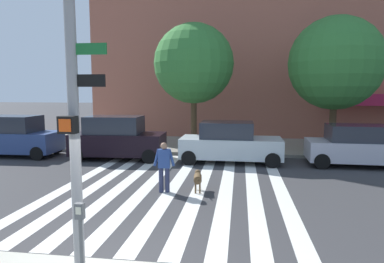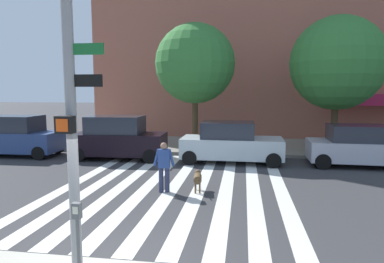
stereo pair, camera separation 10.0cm
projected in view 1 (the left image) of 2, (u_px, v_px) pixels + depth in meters
name	position (u px, v px, depth m)	size (l,w,h in m)	color
ground_plane	(170.00, 185.00, 11.90)	(160.00, 160.00, 0.00)	#353538
sidewalk_far	(200.00, 145.00, 20.35)	(80.00, 6.00, 0.15)	gray
crosswalk_stripes	(175.00, 185.00, 11.87)	(7.65, 10.62, 0.01)	silver
traffic_light_pole	(71.00, 76.00, 5.44)	(0.74, 0.46, 5.80)	gray
parking_meter_curbside	(81.00, 232.00, 5.45)	(0.14, 0.11, 1.36)	#515456
parked_car_near_curb	(14.00, 137.00, 17.15)	(4.40, 2.09, 2.05)	navy
parked_car_behind_first	(117.00, 138.00, 16.38)	(4.46, 2.13, 2.08)	black
parked_car_third_in_line	(230.00, 143.00, 15.64)	(4.61, 2.06, 1.88)	#B3C1C5
parked_car_fourth_in_line	(363.00, 146.00, 14.84)	(4.84, 2.14, 1.81)	#B6B7C5
street_tree_nearest	(194.00, 64.00, 18.33)	(4.31, 4.31, 6.76)	#4C3823
street_tree_middle	(335.00, 63.00, 17.36)	(4.77, 4.77, 6.93)	#4C3823
pedestrian_dog_walker	(164.00, 164.00, 10.97)	(0.71, 0.28, 1.64)	#282D4C
dog_on_leash	(198.00, 178.00, 11.14)	(0.33, 0.99, 0.65)	brown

